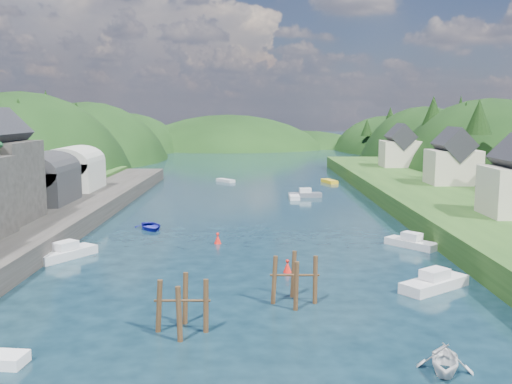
{
  "coord_description": "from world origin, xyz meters",
  "views": [
    {
      "loc": [
        -0.07,
        -35.46,
        12.92
      ],
      "look_at": [
        0.0,
        28.0,
        4.0
      ],
      "focal_mm": 40.0,
      "sensor_mm": 36.0,
      "label": 1
    }
  ],
  "objects_px": {
    "channel_buoy_near": "(287,267)",
    "piling_cluster_far": "(295,284)",
    "piling_cluster_near": "(182,310)",
    "channel_buoy_far": "(218,239)"
  },
  "relations": [
    {
      "from": "piling_cluster_near",
      "to": "channel_buoy_near",
      "type": "xyz_separation_m",
      "value": [
        6.91,
        12.63,
        -0.86
      ]
    },
    {
      "from": "piling_cluster_far",
      "to": "channel_buoy_far",
      "type": "height_order",
      "value": "piling_cluster_far"
    },
    {
      "from": "piling_cluster_near",
      "to": "piling_cluster_far",
      "type": "distance_m",
      "value": 8.67
    },
    {
      "from": "channel_buoy_far",
      "to": "piling_cluster_far",
      "type": "bearing_deg",
      "value": -70.2
    },
    {
      "from": "channel_buoy_near",
      "to": "piling_cluster_far",
      "type": "bearing_deg",
      "value": -89.52
    },
    {
      "from": "channel_buoy_near",
      "to": "channel_buoy_far",
      "type": "relative_size",
      "value": 1.0
    },
    {
      "from": "channel_buoy_near",
      "to": "channel_buoy_far",
      "type": "xyz_separation_m",
      "value": [
        -6.34,
        10.3,
        0.0
      ]
    },
    {
      "from": "channel_buoy_near",
      "to": "channel_buoy_far",
      "type": "distance_m",
      "value": 12.1
    },
    {
      "from": "piling_cluster_near",
      "to": "piling_cluster_far",
      "type": "bearing_deg",
      "value": 36.45
    },
    {
      "from": "piling_cluster_far",
      "to": "channel_buoy_near",
      "type": "distance_m",
      "value": 7.54
    }
  ]
}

